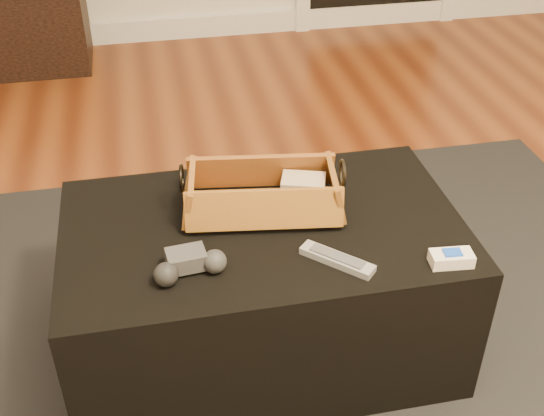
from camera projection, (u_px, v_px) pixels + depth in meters
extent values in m
cube|color=white|center=(156.00, 30.00, 3.86)|extent=(5.00, 0.04, 0.12)
cube|color=black|center=(267.00, 357.00, 1.90)|extent=(2.60, 2.00, 0.01)
cube|color=black|center=(263.00, 287.00, 1.82)|extent=(1.00, 0.60, 0.42)
cube|color=black|center=(255.00, 206.00, 1.72)|extent=(0.21, 0.05, 0.02)
cube|color=#CAAB8C|center=(303.00, 188.00, 1.75)|extent=(0.13, 0.11, 0.06)
cube|color=#964E22|center=(263.00, 208.00, 1.74)|extent=(0.37, 0.21, 0.01)
cube|color=#975322|center=(261.00, 171.00, 1.78)|extent=(0.38, 0.09, 0.10)
cube|color=#AE6F27|center=(264.00, 210.00, 1.64)|extent=(0.38, 0.09, 0.10)
cube|color=#935A21|center=(336.00, 187.00, 1.72)|extent=(0.06, 0.19, 0.10)
cube|color=#A96926|center=(189.00, 192.00, 1.70)|extent=(0.06, 0.19, 0.10)
torus|color=black|center=(342.00, 173.00, 1.70)|extent=(0.02, 0.07, 0.07)
torus|color=black|center=(182.00, 178.00, 1.68)|extent=(0.02, 0.07, 0.07)
cube|color=#363639|center=(186.00, 259.00, 1.54)|extent=(0.09, 0.07, 0.04)
sphere|color=black|center=(166.00, 275.00, 1.50)|extent=(0.07, 0.07, 0.06)
sphere|color=#2A2A2C|center=(215.00, 262.00, 1.54)|extent=(0.07, 0.07, 0.06)
cube|color=#939499|center=(337.00, 260.00, 1.57)|extent=(0.16, 0.16, 0.02)
cube|color=#444448|center=(337.00, 256.00, 1.57)|extent=(0.12, 0.11, 0.00)
cube|color=white|center=(451.00, 259.00, 1.56)|extent=(0.10, 0.06, 0.03)
cube|color=blue|center=(452.00, 253.00, 1.55)|extent=(0.04, 0.03, 0.01)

